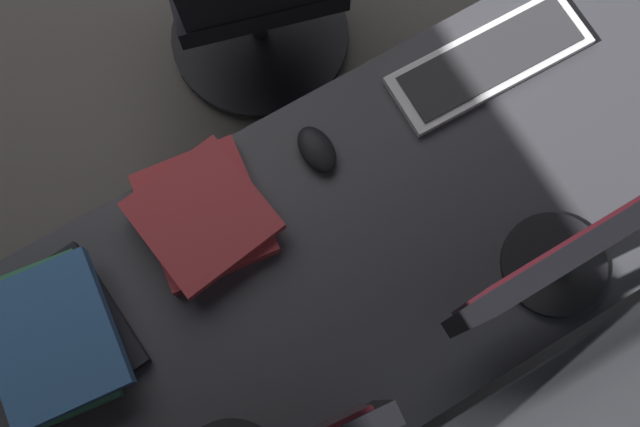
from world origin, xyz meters
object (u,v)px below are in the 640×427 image
(drawer_pedestal, at_px, (197,387))
(book_stack_near, at_px, (203,215))
(keyboard_main, at_px, (489,61))
(book_stack_far, at_px, (56,337))
(mouse_spare, at_px, (317,149))
(monitor_primary, at_px, (604,233))

(drawer_pedestal, height_order, book_stack_near, book_stack_near)
(keyboard_main, distance_m, book_stack_far, 0.99)
(drawer_pedestal, relative_size, keyboard_main, 1.64)
(book_stack_near, distance_m, book_stack_far, 0.34)
(book_stack_near, relative_size, book_stack_far, 0.91)
(keyboard_main, xyz_separation_m, mouse_spare, (0.40, -0.01, 0.01))
(mouse_spare, bearing_deg, drawer_pedestal, 26.98)
(mouse_spare, bearing_deg, book_stack_far, 7.58)
(book_stack_near, bearing_deg, book_stack_far, 11.92)
(monitor_primary, bearing_deg, mouse_spare, -57.11)
(monitor_primary, distance_m, book_stack_far, 0.94)
(drawer_pedestal, xyz_separation_m, keyboard_main, (-0.87, -0.23, 0.39))
(book_stack_far, bearing_deg, keyboard_main, -176.08)
(monitor_primary, bearing_deg, keyboard_main, -107.70)
(book_stack_far, bearing_deg, monitor_primary, 158.34)
(keyboard_main, distance_m, mouse_spare, 0.40)
(drawer_pedestal, bearing_deg, book_stack_far, -53.73)
(mouse_spare, distance_m, book_stack_near, 0.25)
(mouse_spare, distance_m, book_stack_far, 0.59)
(monitor_primary, xyz_separation_m, mouse_spare, (0.27, -0.42, -0.23))
(mouse_spare, height_order, book_stack_near, book_stack_near)
(book_stack_near, bearing_deg, monitor_primary, 141.91)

